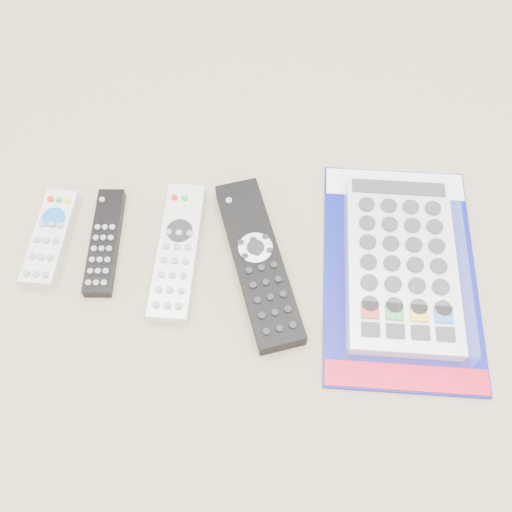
{
  "coord_description": "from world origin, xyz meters",
  "views": [
    {
      "loc": [
        0.01,
        -0.36,
        0.68
      ],
      "look_at": [
        0.03,
        0.02,
        0.01
      ],
      "focal_mm": 40.0,
      "sensor_mm": 36.0,
      "label": 1
    }
  ],
  "objects_px": {
    "remote_silver_dvd": "(178,251)",
    "jumbo_remote_packaged": "(402,262)",
    "remote_large_black": "(258,262)",
    "remote_slim_black": "(105,242)",
    "remote_small_grey": "(51,238)"
  },
  "relations": [
    {
      "from": "remote_slim_black",
      "to": "remote_silver_dvd",
      "type": "xyz_separation_m",
      "value": [
        0.1,
        -0.02,
        0.0
      ]
    },
    {
      "from": "remote_small_grey",
      "to": "remote_slim_black",
      "type": "distance_m",
      "value": 0.07
    },
    {
      "from": "remote_silver_dvd",
      "to": "jumbo_remote_packaged",
      "type": "relative_size",
      "value": 0.6
    },
    {
      "from": "remote_silver_dvd",
      "to": "jumbo_remote_packaged",
      "type": "distance_m",
      "value": 0.3
    },
    {
      "from": "remote_silver_dvd",
      "to": "remote_slim_black",
      "type": "bearing_deg",
      "value": 175.16
    },
    {
      "from": "remote_silver_dvd",
      "to": "remote_large_black",
      "type": "distance_m",
      "value": 0.11
    },
    {
      "from": "remote_slim_black",
      "to": "remote_silver_dvd",
      "type": "relative_size",
      "value": 0.78
    },
    {
      "from": "remote_slim_black",
      "to": "jumbo_remote_packaged",
      "type": "bearing_deg",
      "value": -4.99
    },
    {
      "from": "remote_small_grey",
      "to": "remote_slim_black",
      "type": "xyz_separation_m",
      "value": [
        0.07,
        -0.01,
        -0.0
      ]
    },
    {
      "from": "remote_small_grey",
      "to": "remote_silver_dvd",
      "type": "height_order",
      "value": "same"
    },
    {
      "from": "remote_slim_black",
      "to": "remote_large_black",
      "type": "height_order",
      "value": "remote_large_black"
    },
    {
      "from": "remote_slim_black",
      "to": "remote_large_black",
      "type": "relative_size",
      "value": 0.64
    },
    {
      "from": "remote_small_grey",
      "to": "jumbo_remote_packaged",
      "type": "bearing_deg",
      "value": -0.18
    },
    {
      "from": "remote_slim_black",
      "to": "remote_silver_dvd",
      "type": "height_order",
      "value": "remote_silver_dvd"
    },
    {
      "from": "remote_slim_black",
      "to": "jumbo_remote_packaged",
      "type": "distance_m",
      "value": 0.4
    }
  ]
}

